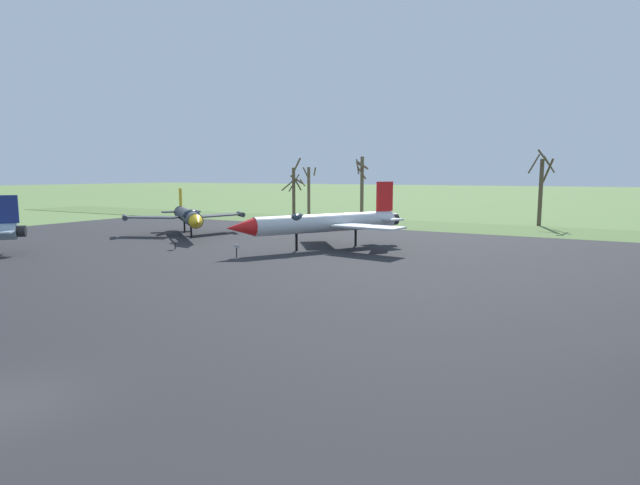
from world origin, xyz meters
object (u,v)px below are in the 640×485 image
object	(u,v)px
info_placard_rear_left	(175,243)
jet_fighter_rear_left	(188,216)
info_placard_rear_center	(237,249)
jet_fighter_rear_center	(323,222)

from	to	relation	value
info_placard_rear_left	jet_fighter_rear_left	bearing A→B (deg)	127.21
jet_fighter_rear_left	info_placard_rear_left	xyz separation A→B (m)	(5.94, -7.83, -1.48)
info_placard_rear_center	info_placard_rear_left	bearing A→B (deg)	172.75
jet_fighter_rear_left	info_placard_rear_center	bearing A→B (deg)	-33.68
jet_fighter_rear_center	jet_fighter_rear_left	bearing A→B (deg)	174.80
info_placard_rear_center	info_placard_rear_left	distance (m)	7.23
jet_fighter_rear_center	info_placard_rear_left	world-z (taller)	jet_fighter_rear_center
jet_fighter_rear_center	info_placard_rear_left	xyz separation A→B (m)	(-10.60, -6.32, -1.68)
info_placard_rear_center	jet_fighter_rear_left	size ratio (longest dim) A/B	0.08
info_placard_rear_left	info_placard_rear_center	bearing A→B (deg)	-7.25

